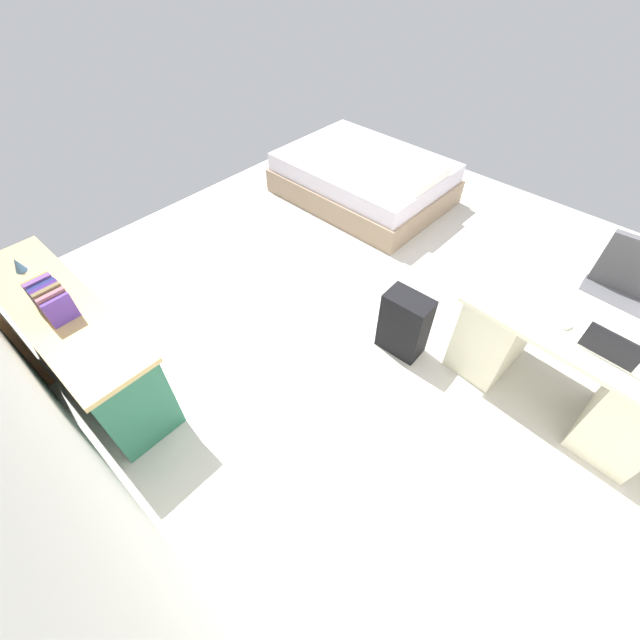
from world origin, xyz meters
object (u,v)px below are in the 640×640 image
at_px(desk, 562,363).
at_px(suitcase_black, 404,324).
at_px(credenza, 79,342).
at_px(bed, 364,179).
at_px(figurine_small, 18,265).
at_px(computer_mouse, 567,325).
at_px(office_chair, 607,305).
at_px(laptop, 610,348).

height_order(desk, suitcase_black, desk).
distance_m(credenza, bed, 3.48).
height_order(desk, bed, desk).
height_order(suitcase_black, figurine_small, figurine_small).
relative_size(desk, computer_mouse, 14.75).
height_order(bed, computer_mouse, computer_mouse).
bearing_deg(suitcase_black, figurine_small, 38.49).
distance_m(computer_mouse, figurine_small, 3.77).
distance_m(credenza, figurine_small, 0.68).
height_order(desk, office_chair, office_chair).
distance_m(office_chair, credenza, 4.02).
bearing_deg(laptop, desk, -36.43).
relative_size(bed, laptop, 5.95).
xyz_separation_m(office_chair, bed, (2.81, -0.53, -0.18)).
relative_size(office_chair, laptop, 2.92).
xyz_separation_m(desk, bed, (2.76, -1.30, -0.15)).
xyz_separation_m(suitcase_black, computer_mouse, (-0.96, -0.29, 0.48)).
distance_m(credenza, laptop, 3.54).
height_order(suitcase_black, computer_mouse, computer_mouse).
bearing_deg(office_chair, credenza, 47.25).
bearing_deg(laptop, credenza, 36.03).
distance_m(credenza, suitcase_black, 2.45).
relative_size(desk, suitcase_black, 2.60).
distance_m(desk, figurine_small, 3.91).
bearing_deg(figurine_small, computer_mouse, -145.71).
xyz_separation_m(credenza, figurine_small, (0.53, 0.00, 0.43)).
height_order(laptop, computer_mouse, laptop).
xyz_separation_m(laptop, figurine_small, (3.37, 2.07, 0.01)).
height_order(office_chair, credenza, office_chair).
xyz_separation_m(credenza, bed, (0.08, -3.48, -0.13)).
distance_m(suitcase_black, computer_mouse, 1.11).
xyz_separation_m(office_chair, credenza, (2.73, 2.95, -0.05)).
height_order(computer_mouse, figurine_small, figurine_small).
distance_m(office_chair, figurine_small, 4.42).
bearing_deg(office_chair, computer_mouse, 80.01).
xyz_separation_m(credenza, suitcase_black, (-1.62, -1.83, -0.09)).
distance_m(desk, bed, 3.05).
distance_m(laptop, figurine_small, 3.96).
relative_size(suitcase_black, figurine_small, 5.15).
relative_size(desk, figurine_small, 13.41).
xyz_separation_m(bed, figurine_small, (0.46, 3.48, 0.56)).
bearing_deg(office_chair, laptop, 97.13).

